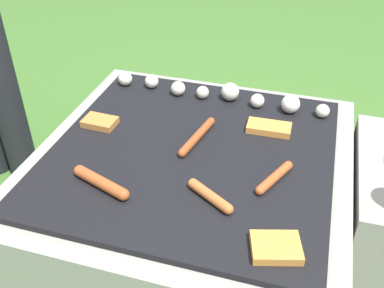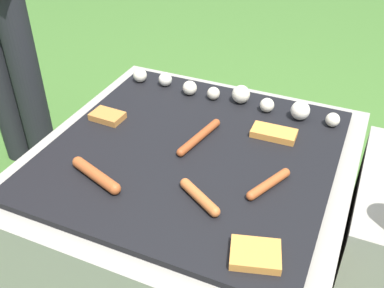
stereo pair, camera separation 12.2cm
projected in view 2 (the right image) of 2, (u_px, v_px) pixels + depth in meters
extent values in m
plane|color=#3D6628|center=(192.00, 260.00, 1.50)|extent=(14.00, 14.00, 0.00)
cube|color=gray|center=(192.00, 212.00, 1.37)|extent=(0.86, 0.86, 0.44)
cube|color=black|center=(192.00, 153.00, 1.24)|extent=(0.76, 0.76, 0.02)
cylinder|color=black|center=(0.00, 76.00, 1.76)|extent=(0.11, 0.11, 0.76)
cylinder|color=black|center=(28.00, 82.00, 1.72)|extent=(0.11, 0.11, 0.76)
cylinder|color=#B7602D|center=(199.00, 197.00, 1.06)|extent=(0.12, 0.08, 0.03)
sphere|color=#B7602D|center=(185.00, 183.00, 1.10)|extent=(0.03, 0.03, 0.03)
sphere|color=#B7602D|center=(215.00, 212.00, 1.02)|extent=(0.03, 0.03, 0.03)
cylinder|color=#93421E|center=(199.00, 137.00, 1.26)|extent=(0.06, 0.18, 0.02)
sphere|color=#93421E|center=(216.00, 123.00, 1.32)|extent=(0.02, 0.02, 0.02)
sphere|color=#93421E|center=(181.00, 152.00, 1.20)|extent=(0.02, 0.02, 0.02)
cylinder|color=#A34C23|center=(96.00, 175.00, 1.12)|extent=(0.15, 0.08, 0.03)
sphere|color=#A34C23|center=(78.00, 162.00, 1.16)|extent=(0.03, 0.03, 0.03)
sphere|color=#A34C23|center=(115.00, 189.00, 1.08)|extent=(0.03, 0.03, 0.03)
cylinder|color=#A34C23|center=(269.00, 184.00, 1.10)|extent=(0.08, 0.13, 0.02)
sphere|color=#A34C23|center=(251.00, 196.00, 1.06)|extent=(0.02, 0.02, 0.02)
sphere|color=#A34C23|center=(285.00, 173.00, 1.13)|extent=(0.02, 0.02, 0.02)
cube|color=#B27033|center=(107.00, 116.00, 1.35)|extent=(0.10, 0.07, 0.02)
cube|color=#D18438|center=(274.00, 133.00, 1.28)|extent=(0.13, 0.07, 0.02)
cube|color=#D18438|center=(255.00, 254.00, 0.92)|extent=(0.12, 0.11, 0.02)
sphere|color=beige|center=(140.00, 75.00, 1.54)|extent=(0.05, 0.05, 0.05)
sphere|color=silver|center=(165.00, 79.00, 1.52)|extent=(0.05, 0.05, 0.05)
sphere|color=beige|center=(190.00, 88.00, 1.47)|extent=(0.05, 0.05, 0.05)
sphere|color=beige|center=(213.00, 93.00, 1.45)|extent=(0.04, 0.04, 0.04)
sphere|color=beige|center=(241.00, 94.00, 1.43)|extent=(0.06, 0.06, 0.06)
sphere|color=beige|center=(267.00, 105.00, 1.38)|extent=(0.04, 0.04, 0.04)
sphere|color=silver|center=(300.00, 110.00, 1.35)|extent=(0.06, 0.06, 0.06)
sphere|color=beige|center=(333.00, 120.00, 1.32)|extent=(0.04, 0.04, 0.04)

